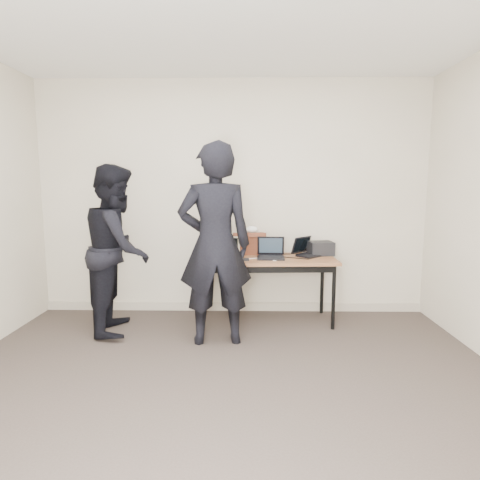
{
  "coord_description": "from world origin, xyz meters",
  "views": [
    {
      "loc": [
        0.17,
        -2.44,
        1.52
      ],
      "look_at": [
        0.1,
        1.6,
        0.95
      ],
      "focal_mm": 30.0,
      "sensor_mm": 36.0,
      "label": 1
    }
  ],
  "objects_px": {
    "laptop_center": "(271,253)",
    "equipment_box": "(321,248)",
    "laptop_right": "(307,251)",
    "leather_satchel": "(249,243)",
    "person_typist": "(215,245)",
    "laptop_beige": "(226,254)",
    "desk": "(266,263)",
    "person_observer": "(118,249)"
  },
  "relations": [
    {
      "from": "laptop_right",
      "to": "leather_satchel",
      "type": "distance_m",
      "value": 0.66
    },
    {
      "from": "leather_satchel",
      "to": "equipment_box",
      "type": "relative_size",
      "value": 1.45
    },
    {
      "from": "desk",
      "to": "laptop_beige",
      "type": "relative_size",
      "value": 4.98
    },
    {
      "from": "equipment_box",
      "to": "laptop_beige",
      "type": "bearing_deg",
      "value": -170.25
    },
    {
      "from": "laptop_center",
      "to": "equipment_box",
      "type": "xyz_separation_m",
      "value": [
        0.58,
        0.2,
        0.02
      ]
    },
    {
      "from": "equipment_box",
      "to": "person_typist",
      "type": "distance_m",
      "value": 1.38
    },
    {
      "from": "person_observer",
      "to": "person_typist",
      "type": "bearing_deg",
      "value": -115.66
    },
    {
      "from": "desk",
      "to": "leather_satchel",
      "type": "xyz_separation_m",
      "value": [
        -0.18,
        0.23,
        0.19
      ]
    },
    {
      "from": "laptop_right",
      "to": "person_typist",
      "type": "relative_size",
      "value": 0.21
    },
    {
      "from": "laptop_beige",
      "to": "person_typist",
      "type": "relative_size",
      "value": 0.16
    },
    {
      "from": "desk",
      "to": "equipment_box",
      "type": "height_order",
      "value": "equipment_box"
    },
    {
      "from": "desk",
      "to": "leather_satchel",
      "type": "bearing_deg",
      "value": 125.88
    },
    {
      "from": "laptop_right",
      "to": "laptop_beige",
      "type": "bearing_deg",
      "value": 143.57
    },
    {
      "from": "laptop_right",
      "to": "laptop_center",
      "type": "bearing_deg",
      "value": 155.12
    },
    {
      "from": "laptop_beige",
      "to": "leather_satchel",
      "type": "height_order",
      "value": "leather_satchel"
    },
    {
      "from": "laptop_beige",
      "to": "person_typist",
      "type": "bearing_deg",
      "value": -89.8
    },
    {
      "from": "equipment_box",
      "to": "person_observer",
      "type": "relative_size",
      "value": 0.15
    },
    {
      "from": "equipment_box",
      "to": "person_typist",
      "type": "xyz_separation_m",
      "value": [
        -1.14,
        -0.77,
        0.16
      ]
    },
    {
      "from": "equipment_box",
      "to": "person_observer",
      "type": "xyz_separation_m",
      "value": [
        -2.16,
        -0.45,
        0.06
      ]
    },
    {
      "from": "leather_satchel",
      "to": "equipment_box",
      "type": "xyz_separation_m",
      "value": [
        0.81,
        -0.04,
        -0.05
      ]
    },
    {
      "from": "laptop_center",
      "to": "person_typist",
      "type": "distance_m",
      "value": 0.82
    },
    {
      "from": "laptop_beige",
      "to": "person_typist",
      "type": "height_order",
      "value": "person_typist"
    },
    {
      "from": "desk",
      "to": "laptop_center",
      "type": "height_order",
      "value": "laptop_center"
    },
    {
      "from": "laptop_center",
      "to": "laptop_right",
      "type": "height_order",
      "value": "laptop_center"
    },
    {
      "from": "laptop_center",
      "to": "person_typist",
      "type": "xyz_separation_m",
      "value": [
        -0.56,
        -0.57,
        0.18
      ]
    },
    {
      "from": "desk",
      "to": "leather_satchel",
      "type": "height_order",
      "value": "leather_satchel"
    },
    {
      "from": "laptop_right",
      "to": "equipment_box",
      "type": "xyz_separation_m",
      "value": [
        0.16,
        0.05,
        0.03
      ]
    },
    {
      "from": "desk",
      "to": "person_observer",
      "type": "relative_size",
      "value": 0.89
    },
    {
      "from": "desk",
      "to": "laptop_right",
      "type": "xyz_separation_m",
      "value": [
        0.47,
        0.15,
        0.11
      ]
    },
    {
      "from": "laptop_beige",
      "to": "equipment_box",
      "type": "xyz_separation_m",
      "value": [
        1.06,
        0.18,
        0.03
      ]
    },
    {
      "from": "desk",
      "to": "equipment_box",
      "type": "distance_m",
      "value": 0.67
    },
    {
      "from": "leather_satchel",
      "to": "person_observer",
      "type": "xyz_separation_m",
      "value": [
        -1.35,
        -0.48,
        0.01
      ]
    },
    {
      "from": "laptop_beige",
      "to": "equipment_box",
      "type": "distance_m",
      "value": 1.08
    },
    {
      "from": "laptop_right",
      "to": "equipment_box",
      "type": "relative_size",
      "value": 1.5
    },
    {
      "from": "laptop_center",
      "to": "laptop_right",
      "type": "relative_size",
      "value": 0.78
    },
    {
      "from": "desk",
      "to": "person_typist",
      "type": "xyz_separation_m",
      "value": [
        -0.51,
        -0.58,
        0.29
      ]
    },
    {
      "from": "laptop_center",
      "to": "leather_satchel",
      "type": "xyz_separation_m",
      "value": [
        -0.23,
        0.24,
        0.08
      ]
    },
    {
      "from": "person_typist",
      "to": "leather_satchel",
      "type": "bearing_deg",
      "value": -119.97
    },
    {
      "from": "desk",
      "to": "leather_satchel",
      "type": "distance_m",
      "value": 0.34
    },
    {
      "from": "desk",
      "to": "laptop_right",
      "type": "distance_m",
      "value": 0.5
    },
    {
      "from": "person_typist",
      "to": "desk",
      "type": "bearing_deg",
      "value": -139.09
    },
    {
      "from": "laptop_center",
      "to": "leather_satchel",
      "type": "bearing_deg",
      "value": 137.42
    }
  ]
}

